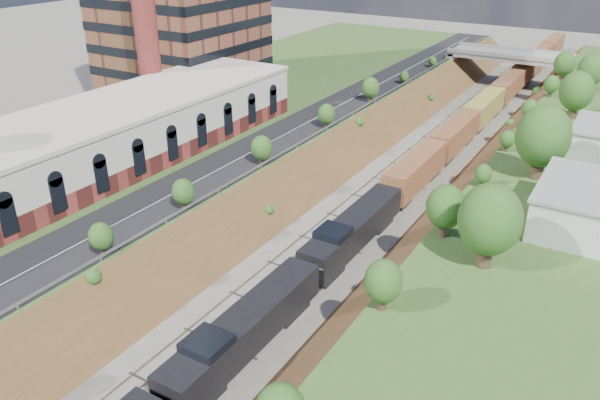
# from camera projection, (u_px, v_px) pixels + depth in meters

# --- Properties ---
(platform_left) EXTENTS (44.00, 180.00, 5.00)m
(platform_left) POSITION_uv_depth(u_px,v_px,m) (190.00, 130.00, 89.73)
(platform_left) COLOR #3A5724
(platform_left) RESTS_ON ground
(embankment_left) EXTENTS (10.00, 180.00, 10.00)m
(embankment_left) POSITION_uv_depth(u_px,v_px,m) (314.00, 174.00, 80.57)
(embankment_left) COLOR brown
(embankment_left) RESTS_ON ground
(embankment_right) EXTENTS (10.00, 180.00, 10.00)m
(embankment_right) POSITION_uv_depth(u_px,v_px,m) (473.00, 211.00, 70.33)
(embankment_right) COLOR brown
(embankment_right) RESTS_ON ground
(rail_left_track) EXTENTS (1.58, 180.00, 0.18)m
(rail_left_track) POSITION_uv_depth(u_px,v_px,m) (370.00, 187.00, 76.62)
(rail_left_track) COLOR gray
(rail_left_track) RESTS_ON ground
(rail_right_track) EXTENTS (1.58, 180.00, 0.18)m
(rail_right_track) POSITION_uv_depth(u_px,v_px,m) (407.00, 195.00, 74.20)
(rail_right_track) COLOR gray
(rail_right_track) RESTS_ON ground
(road) EXTENTS (8.00, 180.00, 0.10)m
(road) POSITION_uv_depth(u_px,v_px,m) (286.00, 134.00, 80.48)
(road) COLOR black
(road) RESTS_ON platform_left
(guardrail) EXTENTS (0.10, 171.00, 0.70)m
(guardrail) POSITION_uv_depth(u_px,v_px,m) (311.00, 136.00, 78.20)
(guardrail) COLOR #99999E
(guardrail) RESTS_ON platform_left
(commercial_building) EXTENTS (14.30, 62.30, 7.00)m
(commercial_building) POSITION_uv_depth(u_px,v_px,m) (94.00, 141.00, 67.82)
(commercial_building) COLOR maroon
(commercial_building) RESTS_ON platform_left
(overpass) EXTENTS (24.50, 8.30, 7.40)m
(overpass) POSITION_uv_depth(u_px,v_px,m) (509.00, 63.00, 121.18)
(overpass) COLOR gray
(overpass) RESTS_ON ground
(white_building_near) EXTENTS (9.00, 12.00, 4.00)m
(white_building_near) POSITION_uv_depth(u_px,v_px,m) (589.00, 209.00, 55.31)
(white_building_near) COLOR silver
(white_building_near) RESTS_ON platform_right
(tree_right_large) EXTENTS (5.25, 5.25, 7.61)m
(tree_right_large) POSITION_uv_depth(u_px,v_px,m) (490.00, 220.00, 48.04)
(tree_right_large) COLOR #473323
(tree_right_large) RESTS_ON platform_right
(tree_left_crest) EXTENTS (2.45, 2.45, 3.55)m
(tree_left_crest) POSITION_uv_depth(u_px,v_px,m) (60.00, 259.00, 47.02)
(tree_left_crest) COLOR #473323
(tree_left_crest) RESTS_ON platform_left
(freight_train) EXTENTS (3.05, 171.50, 4.56)m
(freight_train) POSITION_uv_depth(u_px,v_px,m) (469.00, 122.00, 92.86)
(freight_train) COLOR black
(freight_train) RESTS_ON ground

